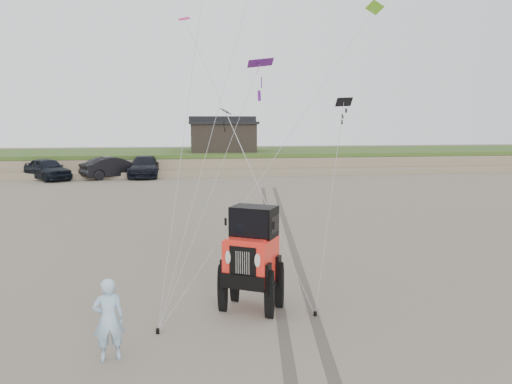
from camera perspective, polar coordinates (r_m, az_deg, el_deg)
ground at (r=12.33m, az=0.68°, el=-14.09°), size 160.00×160.00×0.00m
dune_ridge at (r=48.96m, az=-6.20°, el=3.62°), size 160.00×14.25×1.73m
cabin at (r=48.44m, az=-3.85°, el=6.46°), size 6.40×5.40×3.35m
truck_a at (r=42.79m, az=-22.74°, el=2.44°), size 4.80×5.27×1.74m
truck_b at (r=42.28m, az=-15.87°, el=2.71°), size 5.53×4.22×1.75m
truck_c at (r=42.73m, az=-12.61°, el=2.87°), size 2.50×5.99×1.73m
jeep at (r=12.42m, az=-0.55°, el=-8.86°), size 4.80×6.01×2.07m
man at (r=10.45m, az=-16.50°, el=-13.77°), size 0.66×0.49×1.65m
kite_flock at (r=21.27m, az=1.90°, el=17.52°), size 7.68×9.60×7.34m
stake_main at (r=11.65m, az=-11.18°, el=-15.32°), size 0.08×0.08×0.12m
stake_aux at (r=12.44m, az=6.78°, el=-13.65°), size 0.08×0.08×0.12m
tire_tracks at (r=20.19m, az=2.75°, el=-5.20°), size 5.22×29.74×0.01m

